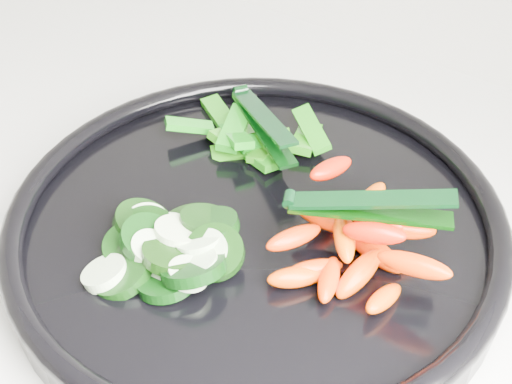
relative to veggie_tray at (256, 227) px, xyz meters
The scene contains 6 objects.
veggie_tray is the anchor object (origin of this frame).
cucumber_pile 0.07m from the veggie_tray, 116.26° to the right, with size 0.13×0.12×0.04m.
carrot_pile 0.08m from the veggie_tray, ahead, with size 0.13×0.14×0.05m.
pepper_pile 0.10m from the veggie_tray, 127.03° to the left, with size 0.14×0.10×0.03m.
tong_carrot 0.10m from the veggie_tray, ahead, with size 0.11×0.06×0.02m.
tong_pepper 0.10m from the veggie_tray, 123.24° to the left, with size 0.10×0.07×0.02m.
Camera 1 is at (-0.04, 1.35, 1.32)m, focal length 50.00 mm.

